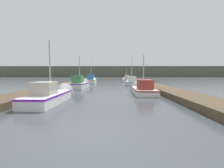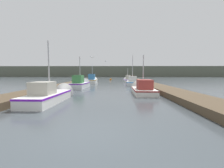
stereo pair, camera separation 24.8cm
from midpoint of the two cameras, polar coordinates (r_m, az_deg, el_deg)
ground_plane at (r=4.72m, az=-8.33°, el=-18.83°), size 200.00×200.00×0.00m
dock_left at (r=21.36m, az=-16.41°, el=-0.37°), size 2.30×40.00×0.41m
dock_right at (r=20.95m, az=15.16°, el=-0.43°), size 2.30×40.00×0.41m
distant_shore_ridge at (r=77.45m, az=0.78°, el=4.71°), size 120.00×16.00×5.06m
fishing_boat_0 at (r=10.51m, az=-21.60°, el=-3.88°), size 1.66×5.09×4.29m
fishing_boat_1 at (r=13.97m, az=11.95°, el=-1.87°), size 1.86×4.82×4.00m
fishing_boat_2 at (r=18.88m, az=-11.58°, el=0.04°), size 1.92×4.41×4.29m
fishing_boat_3 at (r=23.32m, az=8.09°, el=0.67°), size 2.08×4.98×5.01m
fishing_boat_4 at (r=28.13m, az=-7.20°, el=1.47°), size 1.93×6.33×3.77m
fishing_boat_5 at (r=31.72m, az=6.15°, el=1.59°), size 1.67×4.58×3.27m
mooring_piling_0 at (r=32.90m, az=8.43°, el=2.21°), size 0.30×0.30×1.44m
mooring_piling_1 at (r=35.87m, az=7.80°, el=2.35°), size 0.33×0.33×1.40m
channel_buoy at (r=38.49m, az=-0.33°, el=1.70°), size 0.58×0.58×1.08m
seagull_lead at (r=18.88m, az=-7.27°, el=10.09°), size 0.54×0.35×0.12m
seagull_1 at (r=24.53m, az=-2.07°, el=8.66°), size 0.31×0.56×0.12m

